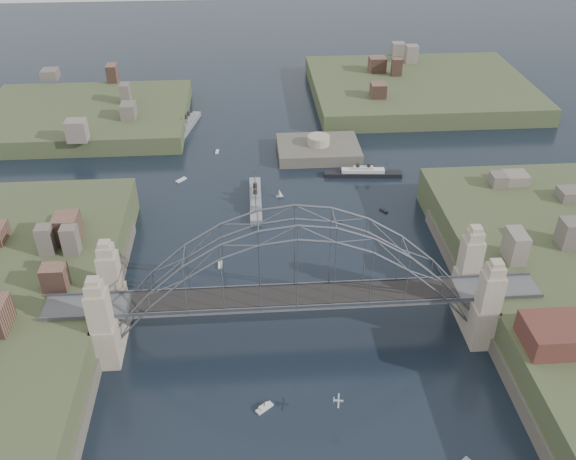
# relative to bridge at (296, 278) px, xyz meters

# --- Properties ---
(ground) EXTENTS (500.00, 500.00, 0.00)m
(ground) POSITION_rel_bridge_xyz_m (0.00, 0.00, -12.32)
(ground) COLOR black
(ground) RESTS_ON ground
(bridge) EXTENTS (84.00, 13.80, 24.60)m
(bridge) POSITION_rel_bridge_xyz_m (0.00, 0.00, 0.00)
(bridge) COLOR #555558
(bridge) RESTS_ON ground
(headland_nw) EXTENTS (60.00, 45.00, 9.00)m
(headland_nw) POSITION_rel_bridge_xyz_m (-55.00, 95.00, -11.82)
(headland_nw) COLOR #3F4929
(headland_nw) RESTS_ON ground
(headland_ne) EXTENTS (70.00, 55.00, 9.50)m
(headland_ne) POSITION_rel_bridge_xyz_m (50.00, 110.00, -11.57)
(headland_ne) COLOR #3F4929
(headland_ne) RESTS_ON ground
(fort_island) EXTENTS (22.00, 16.00, 9.40)m
(fort_island) POSITION_rel_bridge_xyz_m (12.00, 70.00, -12.66)
(fort_island) COLOR #514B3F
(fort_island) RESTS_ON ground
(naval_cruiser_near) EXTENTS (2.92, 20.27, 6.07)m
(naval_cruiser_near) POSITION_rel_bridge_xyz_m (-5.74, 45.49, -11.38)
(naval_cruiser_near) COLOR gray
(naval_cruiser_near) RESTS_ON ground
(naval_cruiser_far) EXTENTS (6.64, 18.48, 6.21)m
(naval_cruiser_far) POSITION_rel_bridge_xyz_m (-24.41, 90.29, -11.36)
(naval_cruiser_far) COLOR gray
(naval_cruiser_far) RESTS_ON ground
(ocean_liner) EXTENTS (19.92, 4.21, 4.85)m
(ocean_liner) POSITION_rel_bridge_xyz_m (21.99, 56.94, -11.57)
(ocean_liner) COLOR black
(ocean_liner) RESTS_ON ground
(aeroplane) EXTENTS (1.53, 2.77, 0.40)m
(aeroplane) POSITION_rel_bridge_xyz_m (4.56, -19.83, -7.67)
(aeroplane) COLOR #B7B9BF
(small_boat_a) EXTENTS (0.81, 2.45, 0.45)m
(small_boat_a) POSITION_rel_bridge_xyz_m (-13.67, 21.01, -12.17)
(small_boat_a) COLOR silver
(small_boat_a) RESTS_ON ground
(small_boat_b) EXTENTS (1.73, 1.39, 0.45)m
(small_boat_b) POSITION_rel_bridge_xyz_m (12.50, 35.50, -12.17)
(small_boat_b) COLOR silver
(small_boat_b) RESTS_ON ground
(small_boat_c) EXTENTS (2.85, 2.52, 1.43)m
(small_boat_c) POSITION_rel_bridge_xyz_m (-6.15, -16.61, -12.04)
(small_boat_c) COLOR silver
(small_boat_c) RESTS_ON ground
(small_boat_d) EXTENTS (1.81, 2.21, 0.45)m
(small_boat_d) POSITION_rel_bridge_xyz_m (23.84, 39.42, -12.17)
(small_boat_d) COLOR silver
(small_boat_d) RESTS_ON ground
(small_boat_e) EXTENTS (2.80, 2.93, 0.45)m
(small_boat_e) POSITION_rel_bridge_xyz_m (-24.24, 57.72, -12.17)
(small_boat_e) COLOR silver
(small_boat_e) RESTS_ON ground
(small_boat_f) EXTENTS (1.85, 1.11, 2.38)m
(small_boat_f) POSITION_rel_bridge_xyz_m (0.14, 47.71, -11.35)
(small_boat_f) COLOR silver
(small_boat_f) RESTS_ON ground
(small_boat_h) EXTENTS (1.04, 2.36, 0.45)m
(small_boat_h) POSITION_rel_bridge_xyz_m (-15.52, 73.09, -12.17)
(small_boat_h) COLOR silver
(small_boat_h) RESTS_ON ground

